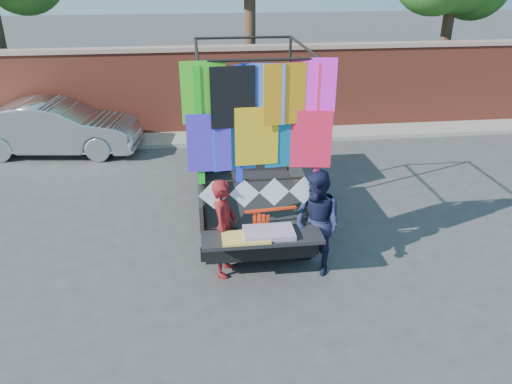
{
  "coord_description": "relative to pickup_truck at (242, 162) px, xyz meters",
  "views": [
    {
      "loc": [
        -0.82,
        -7.93,
        4.89
      ],
      "look_at": [
        0.15,
        -0.18,
        1.24
      ],
      "focal_mm": 35.0,
      "sensor_mm": 36.0,
      "label": 1
    }
  ],
  "objects": [
    {
      "name": "woman",
      "position": [
        -0.58,
        -2.8,
        -0.05
      ],
      "size": [
        0.59,
        0.73,
        1.73
      ],
      "primitive_type": "imported",
      "rotation": [
        0.0,
        0.0,
        1.26
      ],
      "color": "maroon",
      "rests_on": "ground"
    },
    {
      "name": "sedan",
      "position": [
        -4.74,
        3.62,
        -0.19
      ],
      "size": [
        4.57,
        2.05,
        1.46
      ],
      "primitive_type": "imported",
      "rotation": [
        0.0,
        0.0,
        1.45
      ],
      "color": "#AFB2B6",
      "rests_on": "ground"
    },
    {
      "name": "streamer_bundle",
      "position": [
        0.09,
        -2.87,
        0.1
      ],
      "size": [
        0.86,
        0.12,
        0.6
      ],
      "color": "red",
      "rests_on": "ground"
    },
    {
      "name": "man",
      "position": [
        0.95,
        -2.92,
        0.0
      ],
      "size": [
        1.06,
        1.13,
        1.84
      ],
      "primitive_type": "imported",
      "rotation": [
        0.0,
        0.0,
        -1.02
      ],
      "color": "#161A38",
      "rests_on": "ground"
    },
    {
      "name": "ground",
      "position": [
        -0.13,
        -2.09,
        -0.91
      ],
      "size": [
        90.0,
        90.0,
        0.0
      ],
      "primitive_type": "plane",
      "color": "#38383A",
      "rests_on": "ground"
    },
    {
      "name": "pickup_truck",
      "position": [
        0.0,
        0.0,
        0.0
      ],
      "size": [
        2.28,
        5.73,
        3.61
      ],
      "color": "black",
      "rests_on": "ground"
    },
    {
      "name": "curb",
      "position": [
        -0.13,
        4.21,
        -0.85
      ],
      "size": [
        30.0,
        1.2,
        0.12
      ],
      "primitive_type": "cube",
      "color": "gray",
      "rests_on": "ground"
    },
    {
      "name": "brick_wall",
      "position": [
        -0.13,
        4.91,
        0.41
      ],
      "size": [
        30.0,
        0.45,
        2.61
      ],
      "color": "#9A3F2C",
      "rests_on": "ground"
    }
  ]
}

